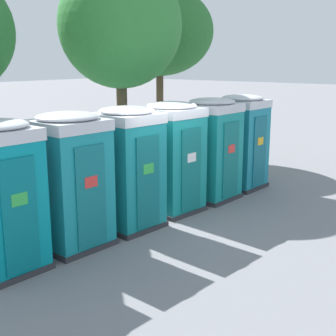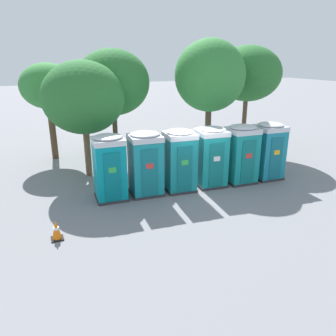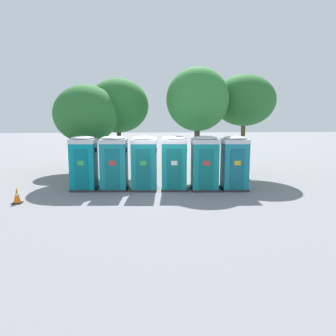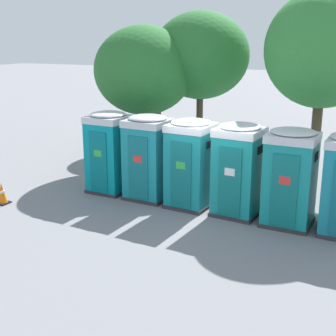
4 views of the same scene
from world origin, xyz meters
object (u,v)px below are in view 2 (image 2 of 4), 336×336
portapotty_5 (268,150)px  portapotty_0 (110,167)px  portapotty_3 (211,156)px  portapotty_2 (180,160)px  street_tree_2 (48,87)px  portapotty_4 (241,154)px  portapotty_1 (146,163)px  street_tree_0 (113,83)px  street_tree_3 (248,74)px  traffic_cone (56,230)px  street_tree_1 (83,98)px  street_tree_4 (210,76)px

portapotty_5 → portapotty_0: bearing=176.0°
portapotty_3 → portapotty_2: bearing=177.7°
portapotty_3 → street_tree_2: 9.21m
portapotty_4 → street_tree_2: 10.26m
portapotty_5 → street_tree_2: bearing=140.8°
portapotty_1 → street_tree_2: size_ratio=0.51×
portapotty_3 → street_tree_0: street_tree_0 is taller
portapotty_0 → portapotty_1: size_ratio=1.00×
street_tree_0 → portapotty_5: bearing=-39.9°
street_tree_3 → traffic_cone: bearing=-151.2°
street_tree_3 → traffic_cone: street_tree_3 is taller
street_tree_1 → traffic_cone: street_tree_1 is taller
street_tree_3 → portapotty_3: bearing=-138.5°
portapotty_2 → street_tree_1: (-3.13, 3.19, 2.28)m
street_tree_1 → portapotty_2: bearing=-45.6°
street_tree_1 → street_tree_3: size_ratio=0.88×
portapotty_4 → portapotty_5: bearing=-2.1°
street_tree_1 → street_tree_2: size_ratio=1.03×
portapotty_3 → street_tree_0: size_ratio=0.45×
portapotty_5 → street_tree_2: street_tree_2 is taller
street_tree_2 → street_tree_3: 10.59m
portapotty_1 → portapotty_5: (5.64, -0.40, 0.00)m
street_tree_0 → street_tree_3: street_tree_3 is taller
portapotty_4 → street_tree_2: bearing=135.9°
portapotty_2 → street_tree_0: bearing=108.1°
portapotty_0 → portapotty_4: same height
portapotty_4 → street_tree_4: size_ratio=0.42×
portapotty_2 → street_tree_4: size_ratio=0.42×
traffic_cone → portapotty_2: bearing=22.8°
portapotty_2 → portapotty_3: bearing=-2.3°
portapotty_0 → street_tree_3: street_tree_3 is taller
portapotty_0 → portapotty_4: 5.66m
portapotty_0 → portapotty_2: size_ratio=1.00×
portapotty_0 → street_tree_4: bearing=25.2°
portapotty_5 → traffic_cone: (-9.30, -1.86, -0.97)m
street_tree_0 → street_tree_1: street_tree_0 is taller
portapotty_0 → portapotty_4: (5.64, -0.44, -0.00)m
portapotty_4 → street_tree_3: (3.05, 4.10, 3.08)m
street_tree_2 → portapotty_2: bearing=-57.2°
street_tree_4 → traffic_cone: (-8.03, -5.08, -4.04)m
street_tree_2 → portapotty_3: bearing=-49.7°
portapotty_3 → portapotty_4: same height
traffic_cone → street_tree_2: bearing=85.2°
street_tree_1 → street_tree_3: bearing=4.4°
portapotty_1 → portapotty_3: same height
street_tree_2 → traffic_cone: bearing=-94.8°
traffic_cone → portapotty_3: bearing=17.7°
portapotty_3 → portapotty_5: (2.82, -0.21, 0.00)m
portapotty_2 → traffic_cone: (-5.06, -2.13, -0.97)m
portapotty_1 → portapotty_5: same height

